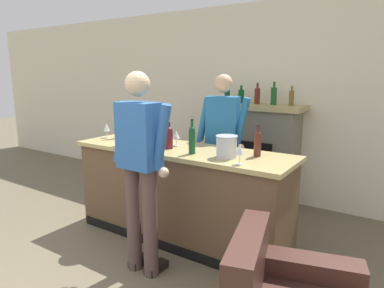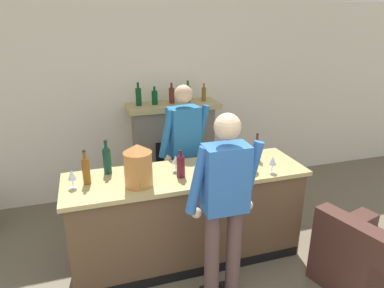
{
  "view_description": "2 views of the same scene",
  "coord_description": "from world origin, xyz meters",
  "views": [
    {
      "loc": [
        2.26,
        -0.91,
        1.78
      ],
      "look_at": [
        0.02,
        2.47,
        0.95
      ],
      "focal_mm": 32.0,
      "sensor_mm": 36.0,
      "label": 1
    },
    {
      "loc": [
        -0.69,
        -1.05,
        2.46
      ],
      "look_at": [
        0.41,
        2.43,
        1.14
      ],
      "focal_mm": 32.0,
      "sensor_mm": 36.0,
      "label": 2
    }
  ],
  "objects": [
    {
      "name": "wine_glass_back_row",
      "position": [
        -0.88,
        1.95,
        1.14
      ],
      "size": [
        0.08,
        0.08,
        0.18
      ],
      "color": "silver",
      "rests_on": "bar_counter"
    },
    {
      "name": "fireplace_stone",
      "position": [
        0.45,
        3.46,
        0.71
      ],
      "size": [
        1.26,
        0.52,
        1.69
      ],
      "color": "slate",
      "rests_on": "ground_plane"
    },
    {
      "name": "bar_counter",
      "position": [
        0.21,
        1.96,
        0.51
      ],
      "size": [
        2.44,
        0.73,
        1.02
      ],
      "color": "brown",
      "rests_on": "ground_plane"
    },
    {
      "name": "wine_bottle_riesling_slim",
      "position": [
        0.46,
        1.82,
        1.17
      ],
      "size": [
        0.07,
        0.07,
        0.34
      ],
      "color": "#134926",
      "rests_on": "bar_counter"
    },
    {
      "name": "wine_bottle_merlot_tall",
      "position": [
        -0.55,
        2.19,
        1.17
      ],
      "size": [
        0.08,
        0.08,
        0.35
      ],
      "color": "#0D3728",
      "rests_on": "bar_counter"
    },
    {
      "name": "wine_bottle_chardonnay_pale",
      "position": [
        0.12,
        1.88,
        1.14
      ],
      "size": [
        0.08,
        0.08,
        0.28
      ],
      "color": "#531522",
      "rests_on": "bar_counter"
    },
    {
      "name": "wine_glass_front_left",
      "position": [
        0.11,
        2.03,
        1.14
      ],
      "size": [
        0.08,
        0.08,
        0.17
      ],
      "color": "silver",
      "rests_on": "bar_counter"
    },
    {
      "name": "wine_bottle_burgundy_dark",
      "position": [
        -0.76,
        2.0,
        1.16
      ],
      "size": [
        0.07,
        0.07,
        0.33
      ],
      "color": "brown",
      "rests_on": "bar_counter"
    },
    {
      "name": "person_bartender",
      "position": [
        0.36,
        2.61,
        0.99
      ],
      "size": [
        0.65,
        0.36,
        1.78
      ],
      "color": "#4B3838",
      "rests_on": "ground_plane"
    },
    {
      "name": "armchair_black",
      "position": [
        1.71,
        1.01,
        0.26
      ],
      "size": [
        1.01,
        0.98,
        0.8
      ],
      "color": "#432721",
      "rests_on": "ground_plane"
    },
    {
      "name": "ice_bucket_steel",
      "position": [
        0.8,
        1.87,
        1.12
      ],
      "size": [
        0.2,
        0.2,
        0.21
      ],
      "color": "silver",
      "rests_on": "bar_counter"
    },
    {
      "name": "wine_glass_by_dispenser",
      "position": [
        -0.27,
        2.06,
        1.14
      ],
      "size": [
        0.08,
        0.08,
        0.17
      ],
      "color": "silver",
      "rests_on": "bar_counter"
    },
    {
      "name": "wine_bottle_rose_blush",
      "position": [
        1.03,
        2.07,
        1.15
      ],
      "size": [
        0.07,
        0.07,
        0.3
      ],
      "color": "#4D221B",
      "rests_on": "bar_counter"
    },
    {
      "name": "wall_back_panel",
      "position": [
        0.0,
        3.72,
        1.38
      ],
      "size": [
        12.0,
        0.07,
        2.75
      ],
      "color": "silver",
      "rests_on": "ground_plane"
    },
    {
      "name": "wine_glass_mid_counter",
      "position": [
        1.02,
        1.71,
        1.14
      ],
      "size": [
        0.07,
        0.07,
        0.18
      ],
      "color": "silver",
      "rests_on": "bar_counter"
    },
    {
      "name": "copper_dispenser",
      "position": [
        -0.3,
        1.82,
        1.22
      ],
      "size": [
        0.26,
        0.3,
        0.41
      ],
      "color": "#B47335",
      "rests_on": "bar_counter"
    },
    {
      "name": "person_customer",
      "position": [
        0.31,
        1.23,
        1.01
      ],
      "size": [
        0.66,
        0.31,
        1.81
      ],
      "color": "brown",
      "rests_on": "ground_plane"
    }
  ]
}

